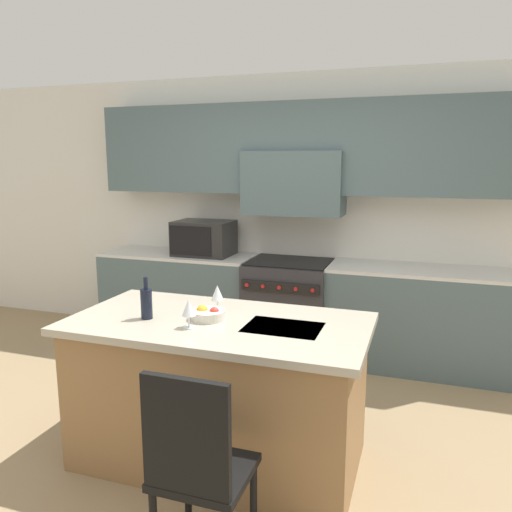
# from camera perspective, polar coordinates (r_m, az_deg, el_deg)

# --- Properties ---
(ground_plane) EXTENTS (10.00, 10.00, 0.00)m
(ground_plane) POSITION_cam_1_polar(r_m,az_deg,el_deg) (3.46, -4.91, -21.64)
(ground_plane) COLOR #997F5B
(back_cabinetry) EXTENTS (10.00, 0.46, 2.70)m
(back_cabinetry) POSITION_cam_1_polar(r_m,az_deg,el_deg) (4.95, 4.76, 7.90)
(back_cabinetry) COLOR silver
(back_cabinetry) RESTS_ON ground_plane
(back_counter) EXTENTS (3.97, 0.62, 0.92)m
(back_counter) POSITION_cam_1_polar(r_m,az_deg,el_deg) (4.91, 3.85, -5.78)
(back_counter) COLOR #4C6066
(back_counter) RESTS_ON ground_plane
(range_stove) EXTENTS (0.79, 0.70, 0.92)m
(range_stove) POSITION_cam_1_polar(r_m,az_deg,el_deg) (4.89, 3.79, -5.86)
(range_stove) COLOR #2D2D33
(range_stove) RESTS_ON ground_plane
(microwave) EXTENTS (0.57, 0.43, 0.35)m
(microwave) POSITION_cam_1_polar(r_m,az_deg,el_deg) (5.07, -5.98, 2.06)
(microwave) COLOR black
(microwave) RESTS_ON back_counter
(kitchen_island) EXTENTS (1.81, 0.94, 0.91)m
(kitchen_island) POSITION_cam_1_polar(r_m,az_deg,el_deg) (3.21, -4.22, -15.03)
(kitchen_island) COLOR olive
(kitchen_island) RESTS_ON ground_plane
(island_chair) EXTENTS (0.42, 0.40, 0.98)m
(island_chair) POSITION_cam_1_polar(r_m,az_deg,el_deg) (2.40, -6.78, -22.44)
(island_chair) COLOR black
(island_chair) RESTS_ON ground_plane
(wine_bottle) EXTENTS (0.07, 0.07, 0.26)m
(wine_bottle) POSITION_cam_1_polar(r_m,az_deg,el_deg) (3.10, -12.42, -5.25)
(wine_bottle) COLOR black
(wine_bottle) RESTS_ON kitchen_island
(wine_glass_near) EXTENTS (0.08, 0.08, 0.17)m
(wine_glass_near) POSITION_cam_1_polar(r_m,az_deg,el_deg) (2.89, -7.71, -5.97)
(wine_glass_near) COLOR white
(wine_glass_near) RESTS_ON kitchen_island
(wine_glass_far) EXTENTS (0.08, 0.08, 0.17)m
(wine_glass_far) POSITION_cam_1_polar(r_m,az_deg,el_deg) (3.19, -4.44, -4.30)
(wine_glass_far) COLOR white
(wine_glass_far) RESTS_ON kitchen_island
(fruit_bowl) EXTENTS (0.21, 0.21, 0.08)m
(fruit_bowl) POSITION_cam_1_polar(r_m,az_deg,el_deg) (3.05, -5.52, -6.62)
(fruit_bowl) COLOR silver
(fruit_bowl) RESTS_ON kitchen_island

